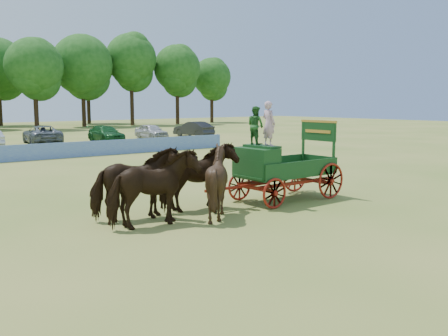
# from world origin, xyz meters

# --- Properties ---
(ground) EXTENTS (160.00, 160.00, 0.00)m
(ground) POSITION_xyz_m (0.00, 0.00, 0.00)
(ground) COLOR #9C8D46
(ground) RESTS_ON ground
(horse_lead_left) EXTENTS (2.81, 1.38, 2.32)m
(horse_lead_left) POSITION_xyz_m (-5.69, -1.67, 1.16)
(horse_lead_left) COLOR black
(horse_lead_left) RESTS_ON ground
(horse_lead_right) EXTENTS (2.96, 1.82, 2.32)m
(horse_lead_right) POSITION_xyz_m (-5.69, -0.57, 1.16)
(horse_lead_right) COLOR black
(horse_lead_right) RESTS_ON ground
(horse_wheel_left) EXTENTS (2.27, 2.06, 2.33)m
(horse_wheel_left) POSITION_xyz_m (-3.29, -1.67, 1.16)
(horse_wheel_left) COLOR black
(horse_wheel_left) RESTS_ON ground
(horse_wheel_right) EXTENTS (2.77, 1.29, 2.32)m
(horse_wheel_right) POSITION_xyz_m (-3.29, -0.57, 1.16)
(horse_wheel_right) COLOR black
(horse_wheel_right) RESTS_ON ground
(farm_dray) EXTENTS (6.00, 2.00, 3.74)m
(farm_dray) POSITION_xyz_m (-0.31, -1.11, 1.59)
(farm_dray) COLOR #A71810
(farm_dray) RESTS_ON ground
(sponsor_banner) EXTENTS (26.00, 0.08, 1.05)m
(sponsor_banner) POSITION_xyz_m (-1.00, 18.00, 0.53)
(sponsor_banner) COLOR #2146B3
(sponsor_banner) RESTS_ON ground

